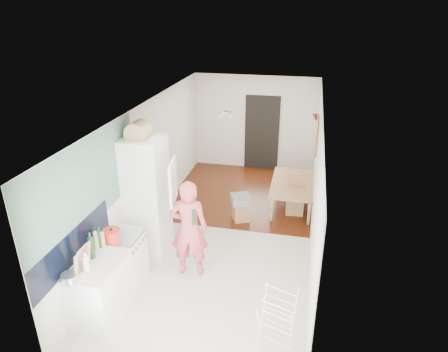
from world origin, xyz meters
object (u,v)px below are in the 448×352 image
at_px(dining_table, 293,197).
at_px(stool, 241,211).
at_px(person, 189,221).
at_px(dining_chair, 295,195).
at_px(drying_rack, 277,323).

bearing_deg(dining_table, stool, 128.98).
relative_size(person, dining_chair, 2.31).
height_order(dining_chair, stool, dining_chair).
relative_size(dining_table, drying_rack, 1.67).
xyz_separation_m(person, drying_rack, (1.56, -1.29, -0.58)).
bearing_deg(dining_table, dining_chair, -171.82).
height_order(stool, drying_rack, drying_rack).
height_order(person, stool, person).
bearing_deg(dining_chair, stool, -157.25).
bearing_deg(stool, dining_chair, 27.52).
distance_m(dining_chair, drying_rack, 3.74).
xyz_separation_m(person, dining_chair, (1.59, 2.45, -0.56)).
distance_m(dining_table, drying_rack, 4.03).
bearing_deg(dining_chair, dining_table, 93.72).
height_order(dining_table, stool, dining_table).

